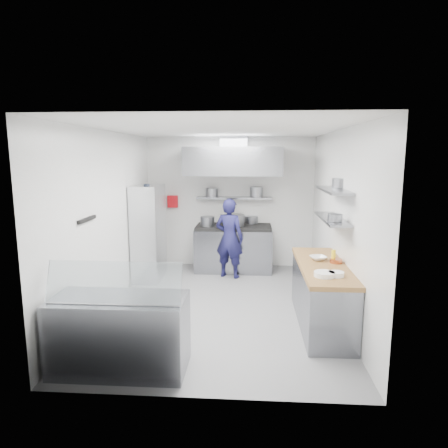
# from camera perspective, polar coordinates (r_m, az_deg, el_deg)

# --- Properties ---
(floor) EXTENTS (5.00, 5.00, 0.00)m
(floor) POSITION_cam_1_polar(r_m,az_deg,el_deg) (6.61, -0.36, -11.64)
(floor) COLOR slate
(floor) RESTS_ON ground
(ceiling) EXTENTS (5.00, 5.00, 0.00)m
(ceiling) POSITION_cam_1_polar(r_m,az_deg,el_deg) (6.17, -0.39, 13.37)
(ceiling) COLOR silver
(ceiling) RESTS_ON wall_back
(wall_back) EXTENTS (3.60, 2.80, 0.02)m
(wall_back) POSITION_cam_1_polar(r_m,az_deg,el_deg) (8.71, 0.86, 3.09)
(wall_back) COLOR white
(wall_back) RESTS_ON floor
(wall_front) EXTENTS (3.60, 2.80, 0.02)m
(wall_front) POSITION_cam_1_polar(r_m,az_deg,el_deg) (3.80, -3.21, -5.67)
(wall_front) COLOR white
(wall_front) RESTS_ON floor
(wall_left) EXTENTS (2.80, 5.00, 0.02)m
(wall_left) POSITION_cam_1_polar(r_m,az_deg,el_deg) (6.62, -16.12, 0.58)
(wall_left) COLOR white
(wall_left) RESTS_ON floor
(wall_right) EXTENTS (2.80, 5.00, 0.02)m
(wall_right) POSITION_cam_1_polar(r_m,az_deg,el_deg) (6.36, 16.01, 0.23)
(wall_right) COLOR white
(wall_right) RESTS_ON floor
(gas_range) EXTENTS (1.60, 0.80, 0.90)m
(gas_range) POSITION_cam_1_polar(r_m,az_deg,el_deg) (8.47, 1.37, -3.63)
(gas_range) COLOR gray
(gas_range) RESTS_ON floor
(cooktop) EXTENTS (1.57, 0.78, 0.06)m
(cooktop) POSITION_cam_1_polar(r_m,az_deg,el_deg) (8.38, 1.38, -0.43)
(cooktop) COLOR black
(cooktop) RESTS_ON gas_range
(stock_pot_left) EXTENTS (0.29, 0.29, 0.20)m
(stock_pot_left) POSITION_cam_1_polar(r_m,az_deg,el_deg) (8.32, -2.38, 0.40)
(stock_pot_left) COLOR slate
(stock_pot_left) RESTS_ON cooktop
(stock_pot_mid) EXTENTS (0.36, 0.36, 0.24)m
(stock_pot_mid) POSITION_cam_1_polar(r_m,az_deg,el_deg) (8.33, 1.71, 0.55)
(stock_pot_mid) COLOR slate
(stock_pot_mid) RESTS_ON cooktop
(stock_pot_right) EXTENTS (0.28, 0.28, 0.16)m
(stock_pot_right) POSITION_cam_1_polar(r_m,az_deg,el_deg) (8.65, 3.91, 0.61)
(stock_pot_right) COLOR slate
(stock_pot_right) RESTS_ON cooktop
(over_range_shelf) EXTENTS (1.60, 0.30, 0.04)m
(over_range_shelf) POSITION_cam_1_polar(r_m,az_deg,el_deg) (8.53, 1.47, 3.76)
(over_range_shelf) COLOR gray
(over_range_shelf) RESTS_ON wall_back
(shelf_pot_a) EXTENTS (0.27, 0.27, 0.18)m
(shelf_pot_a) POSITION_cam_1_polar(r_m,az_deg,el_deg) (8.61, -1.75, 4.54)
(shelf_pot_a) COLOR slate
(shelf_pot_a) RESTS_ON over_range_shelf
(shelf_pot_b) EXTENTS (0.27, 0.27, 0.22)m
(shelf_pot_b) POSITION_cam_1_polar(r_m,az_deg,el_deg) (8.46, 4.64, 4.56)
(shelf_pot_b) COLOR slate
(shelf_pot_b) RESTS_ON over_range_shelf
(extractor_hood) EXTENTS (1.90, 1.15, 0.55)m
(extractor_hood) POSITION_cam_1_polar(r_m,az_deg,el_deg) (8.07, 1.37, 8.96)
(extractor_hood) COLOR gray
(extractor_hood) RESTS_ON wall_back
(hood_duct) EXTENTS (0.55, 0.55, 0.24)m
(hood_duct) POSITION_cam_1_polar(r_m,az_deg,el_deg) (8.30, 1.45, 11.61)
(hood_duct) COLOR slate
(hood_duct) RESTS_ON extractor_hood
(red_firebox) EXTENTS (0.22, 0.10, 0.26)m
(red_firebox) POSITION_cam_1_polar(r_m,az_deg,el_deg) (8.80, -7.33, 3.21)
(red_firebox) COLOR red
(red_firebox) RESTS_ON wall_back
(chef) EXTENTS (0.67, 0.55, 1.59)m
(chef) POSITION_cam_1_polar(r_m,az_deg,el_deg) (7.91, 0.77, -2.05)
(chef) COLOR #15153F
(chef) RESTS_ON floor
(wire_rack) EXTENTS (0.50, 0.90, 1.85)m
(wire_rack) POSITION_cam_1_polar(r_m,az_deg,el_deg) (7.92, -10.72, -1.23)
(wire_rack) COLOR silver
(wire_rack) RESTS_ON floor
(rack_bin_a) EXTENTS (0.18, 0.22, 0.20)m
(rack_bin_a) POSITION_cam_1_polar(r_m,az_deg,el_deg) (7.65, -11.28, -2.60)
(rack_bin_a) COLOR white
(rack_bin_a) RESTS_ON wire_rack
(rack_bin_b) EXTENTS (0.15, 0.19, 0.17)m
(rack_bin_b) POSITION_cam_1_polar(r_m,az_deg,el_deg) (7.74, -11.04, 1.32)
(rack_bin_b) COLOR yellow
(rack_bin_b) RESTS_ON wire_rack
(rack_jar) EXTENTS (0.11, 0.11, 0.18)m
(rack_jar) POSITION_cam_1_polar(r_m,az_deg,el_deg) (7.58, -10.98, 4.95)
(rack_jar) COLOR black
(rack_jar) RESTS_ON wire_rack
(knife_strip) EXTENTS (0.04, 0.55, 0.05)m
(knife_strip) POSITION_cam_1_polar(r_m,az_deg,el_deg) (5.76, -18.99, 0.63)
(knife_strip) COLOR black
(knife_strip) RESTS_ON wall_left
(prep_counter_base) EXTENTS (0.62, 2.00, 0.84)m
(prep_counter_base) POSITION_cam_1_polar(r_m,az_deg,el_deg) (5.97, 13.72, -10.01)
(prep_counter_base) COLOR gray
(prep_counter_base) RESTS_ON floor
(prep_counter_top) EXTENTS (0.65, 2.04, 0.06)m
(prep_counter_top) POSITION_cam_1_polar(r_m,az_deg,el_deg) (5.84, 13.90, -5.84)
(prep_counter_top) COLOR olive
(prep_counter_top) RESTS_ON prep_counter_base
(plate_stack_a) EXTENTS (0.26, 0.26, 0.06)m
(plate_stack_a) POSITION_cam_1_polar(r_m,az_deg,el_deg) (5.24, 14.15, -6.97)
(plate_stack_a) COLOR white
(plate_stack_a) RESTS_ON prep_counter_top
(plate_stack_b) EXTENTS (0.20, 0.20, 0.06)m
(plate_stack_b) POSITION_cam_1_polar(r_m,az_deg,el_deg) (5.28, 15.73, -6.90)
(plate_stack_b) COLOR white
(plate_stack_b) RESTS_ON prep_counter_top
(copper_pan) EXTENTS (0.18, 0.18, 0.06)m
(copper_pan) POSITION_cam_1_polar(r_m,az_deg,el_deg) (5.92, 15.71, -5.09)
(copper_pan) COLOR #B45A32
(copper_pan) RESTS_ON prep_counter_top
(squeeze_bottle) EXTENTS (0.06, 0.06, 0.18)m
(squeeze_bottle) POSITION_cam_1_polar(r_m,az_deg,el_deg) (5.94, 15.36, -4.45)
(squeeze_bottle) COLOR yellow
(squeeze_bottle) RESTS_ON prep_counter_top
(mixing_bowl) EXTENTS (0.30, 0.30, 0.06)m
(mixing_bowl) POSITION_cam_1_polar(r_m,az_deg,el_deg) (6.02, 13.30, -4.76)
(mixing_bowl) COLOR white
(mixing_bowl) RESTS_ON prep_counter_top
(wall_shelf_lower) EXTENTS (0.30, 1.30, 0.04)m
(wall_shelf_lower) POSITION_cam_1_polar(r_m,az_deg,el_deg) (6.02, 15.16, 0.72)
(wall_shelf_lower) COLOR gray
(wall_shelf_lower) RESTS_ON wall_right
(wall_shelf_upper) EXTENTS (0.30, 1.30, 0.04)m
(wall_shelf_upper) POSITION_cam_1_polar(r_m,az_deg,el_deg) (5.97, 15.33, 4.70)
(wall_shelf_upper) COLOR gray
(wall_shelf_upper) RESTS_ON wall_right
(shelf_pot_c) EXTENTS (0.20, 0.20, 0.10)m
(shelf_pot_c) POSITION_cam_1_polar(r_m,az_deg,el_deg) (5.67, 15.58, 0.87)
(shelf_pot_c) COLOR slate
(shelf_pot_c) RESTS_ON wall_shelf_lower
(shelf_pot_d) EXTENTS (0.23, 0.23, 0.14)m
(shelf_pot_d) POSITION_cam_1_polar(r_m,az_deg,el_deg) (6.20, 16.23, 5.67)
(shelf_pot_d) COLOR slate
(shelf_pot_d) RESTS_ON wall_shelf_upper
(display_case) EXTENTS (1.50, 0.70, 0.85)m
(display_case) POSITION_cam_1_polar(r_m,az_deg,el_deg) (4.82, -14.63, -14.93)
(display_case) COLOR gray
(display_case) RESTS_ON floor
(display_glass) EXTENTS (1.47, 0.19, 0.42)m
(display_glass) POSITION_cam_1_polar(r_m,az_deg,el_deg) (4.48, -15.48, -8.02)
(display_glass) COLOR silver
(display_glass) RESTS_ON display_case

